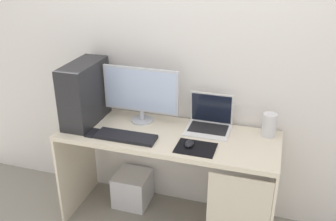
# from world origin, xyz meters

# --- Properties ---
(ground_plane) EXTENTS (8.00, 8.00, 0.00)m
(ground_plane) POSITION_xyz_m (0.00, 0.00, 0.00)
(ground_plane) COLOR gray
(wall_back) EXTENTS (4.00, 0.05, 2.60)m
(wall_back) POSITION_xyz_m (0.00, 0.32, 1.30)
(wall_back) COLOR silver
(wall_back) RESTS_ON ground_plane
(desk) EXTENTS (1.54, 0.56, 0.77)m
(desk) POSITION_xyz_m (0.02, -0.01, 0.62)
(desk) COLOR beige
(desk) RESTS_ON ground_plane
(pc_tower) EXTENTS (0.19, 0.45, 0.45)m
(pc_tower) POSITION_xyz_m (-0.64, 0.02, 0.99)
(pc_tower) COLOR #232326
(pc_tower) RESTS_ON desk
(monitor) EXTENTS (0.57, 0.17, 0.42)m
(monitor) POSITION_xyz_m (-0.25, 0.13, 1.00)
(monitor) COLOR #B7BCC6
(monitor) RESTS_ON desk
(laptop) EXTENTS (0.31, 0.25, 0.26)m
(laptop) POSITION_xyz_m (0.26, 0.16, 0.82)
(laptop) COLOR white
(laptop) RESTS_ON desk
(speaker) EXTENTS (0.10, 0.10, 0.17)m
(speaker) POSITION_xyz_m (0.67, 0.18, 0.85)
(speaker) COLOR silver
(speaker) RESTS_ON desk
(keyboard) EXTENTS (0.42, 0.14, 0.02)m
(keyboard) POSITION_xyz_m (-0.26, -0.15, 0.78)
(keyboard) COLOR black
(keyboard) RESTS_ON desk
(mousepad) EXTENTS (0.26, 0.20, 0.00)m
(mousepad) POSITION_xyz_m (0.23, -0.14, 0.77)
(mousepad) COLOR black
(mousepad) RESTS_ON desk
(mouse_left) EXTENTS (0.06, 0.10, 0.03)m
(mouse_left) POSITION_xyz_m (0.19, -0.13, 0.79)
(mouse_left) COLOR black
(mouse_left) RESTS_ON mousepad
(cell_phone) EXTENTS (0.07, 0.13, 0.01)m
(cell_phone) POSITION_xyz_m (-0.50, -0.15, 0.77)
(cell_phone) COLOR black
(cell_phone) RESTS_ON desk
(subwoofer) EXTENTS (0.27, 0.27, 0.27)m
(subwoofer) POSITION_xyz_m (-0.35, 0.13, 0.14)
(subwoofer) COLOR silver
(subwoofer) RESTS_ON ground_plane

